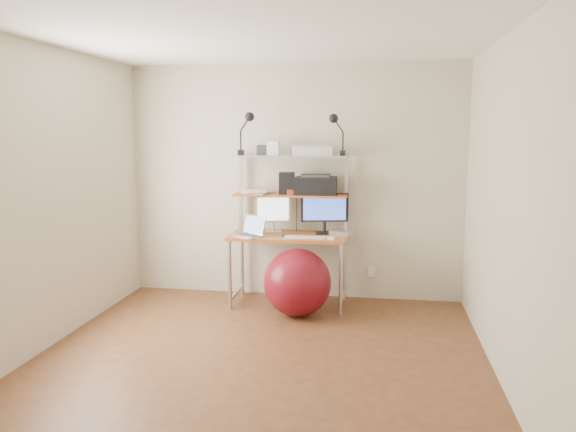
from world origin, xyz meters
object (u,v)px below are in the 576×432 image
object	(u,v)px
monitor_silver	(273,212)
laptop	(251,232)
monitor_black	(325,210)
printer	(316,185)
exercise_ball	(297,283)

from	to	relation	value
monitor_silver	laptop	xyz separation A→B (m)	(-0.18, -0.26, -0.17)
monitor_silver	monitor_black	size ratio (longest dim) A/B	0.83
monitor_black	laptop	bearing A→B (deg)	-171.77
monitor_silver	monitor_black	xyz separation A→B (m)	(0.54, -0.00, 0.03)
monitor_black	printer	size ratio (longest dim) A/B	1.12
laptop	exercise_ball	world-z (taller)	laptop
printer	monitor_black	bearing A→B (deg)	10.00
monitor_black	exercise_ball	world-z (taller)	monitor_black
laptop	exercise_ball	xyz separation A→B (m)	(0.51, -0.22, -0.45)
printer	exercise_ball	world-z (taller)	printer
monitor_silver	exercise_ball	xyz separation A→B (m)	(0.33, -0.48, -0.63)
laptop	monitor_silver	bearing A→B (deg)	90.60
monitor_silver	printer	world-z (taller)	printer
monitor_black	laptop	world-z (taller)	monitor_black
laptop	monitor_black	bearing A→B (deg)	55.09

